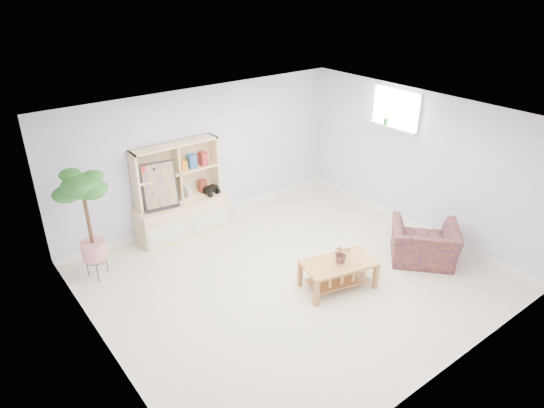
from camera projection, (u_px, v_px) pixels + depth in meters
floor at (294, 278)px, 7.20m from camera, size 5.50×5.00×0.01m
ceiling at (297, 122)px, 6.15m from camera, size 5.50×5.00×0.01m
walls at (295, 206)px, 6.68m from camera, size 5.51×5.01×2.40m
baseboard at (294, 276)px, 7.18m from camera, size 5.50×5.00×0.10m
window at (396, 108)px, 8.24m from camera, size 0.10×0.98×0.68m
window_sill at (392, 127)px, 8.35m from camera, size 0.14×1.00×0.04m
storage_unit at (181, 190)px, 8.11m from camera, size 1.60×0.54×1.60m
poster at (159, 186)px, 7.77m from camera, size 0.59×0.23×0.80m
toy_truck at (211, 190)px, 8.41m from camera, size 0.35×0.28×0.17m
coffee_table at (338, 275)px, 6.93m from camera, size 1.13×0.78×0.42m
table_plant at (341, 254)px, 6.78m from camera, size 0.31×0.30×0.27m
floor_tree at (89, 226)px, 6.89m from camera, size 0.75×0.75×1.70m
armchair at (424, 241)px, 7.46m from camera, size 1.29×1.30×0.72m
sill_plant at (387, 117)px, 8.38m from camera, size 0.15×0.13×0.25m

